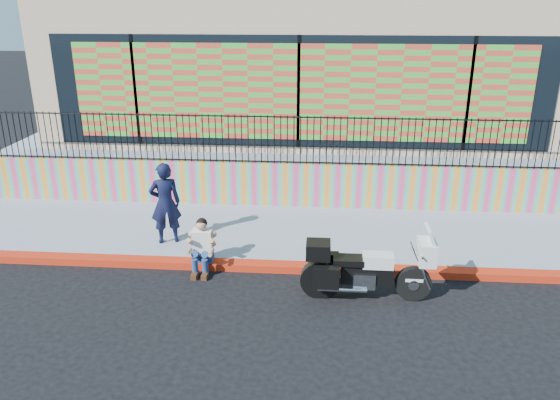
# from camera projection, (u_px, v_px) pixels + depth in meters

# --- Properties ---
(ground) EXTENTS (90.00, 90.00, 0.00)m
(ground) POSITION_uv_depth(u_px,v_px,m) (287.00, 270.00, 10.86)
(ground) COLOR black
(ground) RESTS_ON ground
(red_curb) EXTENTS (16.00, 0.30, 0.15)m
(red_curb) POSITION_uv_depth(u_px,v_px,m) (287.00, 267.00, 10.83)
(red_curb) COLOR #AB1A0C
(red_curb) RESTS_ON ground
(sidewalk) EXTENTS (16.00, 3.00, 0.15)m
(sidewalk) POSITION_uv_depth(u_px,v_px,m) (292.00, 233.00, 12.37)
(sidewalk) COLOR gray
(sidewalk) RESTS_ON ground
(mural_wall) EXTENTS (16.00, 0.20, 1.10)m
(mural_wall) POSITION_uv_depth(u_px,v_px,m) (296.00, 185.00, 13.65)
(mural_wall) COLOR #E83D75
(mural_wall) RESTS_ON sidewalk
(metal_fence) EXTENTS (15.80, 0.04, 1.20)m
(metal_fence) POSITION_uv_depth(u_px,v_px,m) (296.00, 140.00, 13.25)
(metal_fence) COLOR black
(metal_fence) RESTS_ON mural_wall
(elevated_platform) EXTENTS (16.00, 10.00, 1.25)m
(elevated_platform) POSITION_uv_depth(u_px,v_px,m) (304.00, 138.00, 18.44)
(elevated_platform) COLOR gray
(elevated_platform) RESTS_ON ground
(storefront_building) EXTENTS (14.00, 8.06, 4.00)m
(storefront_building) POSITION_uv_depth(u_px,v_px,m) (304.00, 59.00, 17.32)
(storefront_building) COLOR tan
(storefront_building) RESTS_ON elevated_platform
(police_motorcycle) EXTENTS (2.30, 0.76, 1.43)m
(police_motorcycle) POSITION_uv_depth(u_px,v_px,m) (365.00, 268.00, 9.67)
(police_motorcycle) COLOR black
(police_motorcycle) RESTS_ON ground
(police_officer) EXTENTS (0.75, 0.62, 1.77)m
(police_officer) POSITION_uv_depth(u_px,v_px,m) (165.00, 203.00, 11.48)
(police_officer) COLOR black
(police_officer) RESTS_ON sidewalk
(seated_man) EXTENTS (0.54, 0.71, 1.06)m
(seated_man) POSITION_uv_depth(u_px,v_px,m) (202.00, 251.00, 10.65)
(seated_man) COLOR navy
(seated_man) RESTS_ON ground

